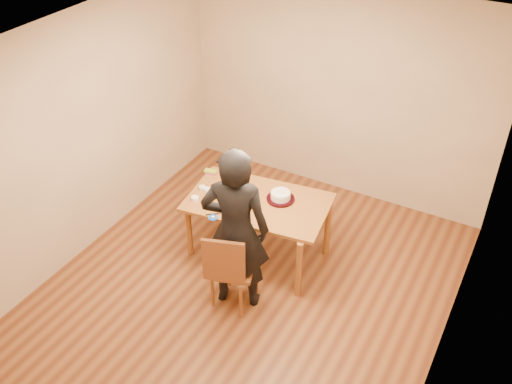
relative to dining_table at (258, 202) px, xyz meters
The scene contains 16 objects.
room_shell 0.68m from the dining_table, 48.57° to the right, with size 4.00×4.50×2.70m.
dining_table is the anchor object (origin of this frame).
dining_chair 0.84m from the dining_table, 79.05° to the right, with size 0.39×0.39×0.04m, color brown.
cake_plate 0.25m from the dining_table, 34.31° to the left, with size 0.31×0.31×0.02m, color #BC0C32.
cake 0.26m from the dining_table, 34.31° to the left, with size 0.22×0.22×0.07m, color white.
frosting_dome 0.27m from the dining_table, 34.31° to the left, with size 0.21×0.21×0.03m, color white.
frosting_tub 0.47m from the dining_table, 84.37° to the right, with size 0.09×0.09×0.08m, color white.
frosting_lid 0.56m from the dining_table, 118.70° to the right, with size 0.10×0.10×0.01m, color #1A45AB.
frosting_dollop 0.56m from the dining_table, 118.70° to the right, with size 0.04×0.04×0.02m, color white.
ramekin_green 0.69m from the dining_table, 152.65° to the right, with size 0.08×0.08×0.04m, color white.
ramekin_yellow 0.67m from the dining_table, behind, with size 0.07×0.07×0.04m, color white.
ramekin_multi 0.59m from the dining_table, 169.08° to the right, with size 0.07×0.07×0.04m, color white.
candy_box_pink 0.77m from the dining_table, 164.49° to the left, with size 0.12×0.06×0.02m, color #DB33B1.
candy_box_green 0.78m from the dining_table, 164.31° to the left, with size 0.14×0.07×0.02m, color #3A961B.
spatula 0.54m from the dining_table, 124.59° to the right, with size 0.14×0.01×0.01m, color black.
person 0.77m from the dining_table, 78.39° to the right, with size 0.67×0.44×1.84m, color black.
Camera 1 is at (2.21, -3.83, 4.42)m, focal length 40.00 mm.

